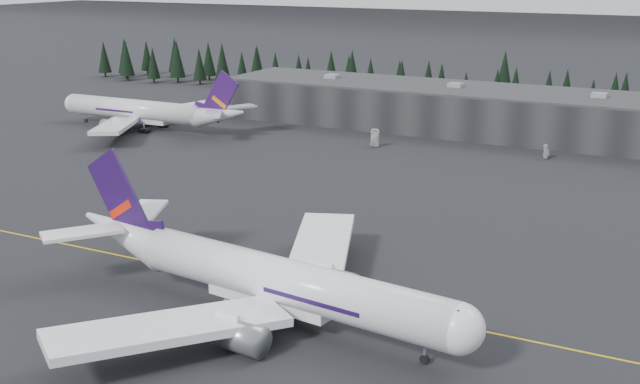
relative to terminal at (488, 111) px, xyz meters
The scene contains 8 objects.
ground 125.16m from the terminal, 90.00° to the right, with size 1400.00×1400.00×0.00m, color black.
taxiline 127.16m from the terminal, 90.00° to the right, with size 400.00×0.40×0.02m, color gold.
terminal is the anchor object (origin of this frame).
treeline 37.02m from the terminal, 90.00° to the left, with size 360.00×20.00×15.00m, color black.
jet_main 136.04m from the terminal, 87.51° to the right, with size 68.66×63.06×20.23m.
jet_parked 98.25m from the terminal, 155.28° to the right, with size 64.44×59.50×18.95m.
gse_vehicle_a 38.78m from the terminal, 123.62° to the right, with size 2.33×5.06×1.41m, color silver.
gse_vehicle_b 33.56m from the terminal, 47.99° to the right, with size 1.52×3.78×1.29m, color silver.
Camera 1 is at (61.40, -98.75, 47.47)m, focal length 45.00 mm.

